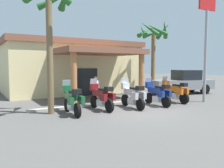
# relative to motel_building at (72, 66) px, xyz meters

# --- Properties ---
(ground_plane) EXTENTS (80.00, 80.00, 0.00)m
(ground_plane) POSITION_rel_motel_building_xyz_m (0.13, -9.96, -2.23)
(ground_plane) COLOR #514F4C
(motel_building) EXTENTS (11.62, 10.84, 4.36)m
(motel_building) POSITION_rel_motel_building_xyz_m (0.00, 0.00, 0.00)
(motel_building) COLOR beige
(motel_building) RESTS_ON ground_plane
(motorcycle_green) EXTENTS (0.70, 2.21, 1.61)m
(motorcycle_green) POSITION_rel_motel_building_xyz_m (-3.06, -8.92, -1.53)
(motorcycle_green) COLOR black
(motorcycle_green) RESTS_ON ground_plane
(motorcycle_maroon) EXTENTS (0.74, 2.21, 1.61)m
(motorcycle_maroon) POSITION_rel_motel_building_xyz_m (-1.34, -8.62, -1.53)
(motorcycle_maroon) COLOR black
(motorcycle_maroon) RESTS_ON ground_plane
(motorcycle_silver) EXTENTS (0.71, 2.21, 1.61)m
(motorcycle_silver) POSITION_rel_motel_building_xyz_m (0.38, -8.98, -1.53)
(motorcycle_silver) COLOR black
(motorcycle_silver) RESTS_ON ground_plane
(motorcycle_blue) EXTENTS (0.70, 2.21, 1.61)m
(motorcycle_blue) POSITION_rel_motel_building_xyz_m (2.10, -9.01, -1.53)
(motorcycle_blue) COLOR black
(motorcycle_blue) RESTS_ON ground_plane
(motorcycle_orange) EXTENTS (0.73, 2.21, 1.61)m
(motorcycle_orange) POSITION_rel_motel_building_xyz_m (3.81, -8.64, -1.53)
(motorcycle_orange) COLOR black
(motorcycle_orange) RESTS_ON ground_plane
(pedestrian) EXTENTS (0.51, 0.32, 1.66)m
(pedestrian) POSITION_rel_motel_building_xyz_m (-0.64, -6.37, -1.27)
(pedestrian) COLOR brown
(pedestrian) RESTS_ON ground_plane
(pickup_truck_gray) EXTENTS (5.45, 2.79, 1.95)m
(pickup_truck_gray) POSITION_rel_motel_building_xyz_m (7.43, -5.74, -1.29)
(pickup_truck_gray) COLOR black
(pickup_truck_gray) RESTS_ON ground_plane
(palm_tree_roadside) EXTENTS (2.34, 2.42, 6.17)m
(palm_tree_roadside) POSITION_rel_motel_building_xyz_m (-3.90, -8.31, 2.42)
(palm_tree_roadside) COLOR brown
(palm_tree_roadside) RESTS_ON ground_plane
(palm_tree_near_portico) EXTENTS (2.65, 2.69, 5.82)m
(palm_tree_near_portico) POSITION_rel_motel_building_xyz_m (5.18, -4.75, 2.20)
(palm_tree_near_portico) COLOR brown
(palm_tree_near_portico) RESTS_ON ground_plane
(roadside_sign) EXTENTS (1.40, 0.18, 6.85)m
(roadside_sign) POSITION_rel_motel_building_xyz_m (5.55, -9.46, 2.36)
(roadside_sign) COLOR #99999E
(roadside_sign) RESTS_ON ground_plane
(curb_strip) EXTENTS (10.59, 0.36, 0.12)m
(curb_strip) POSITION_rel_motel_building_xyz_m (0.38, -7.42, -2.17)
(curb_strip) COLOR #ADA89E
(curb_strip) RESTS_ON ground_plane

